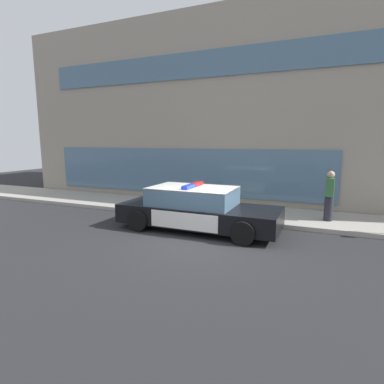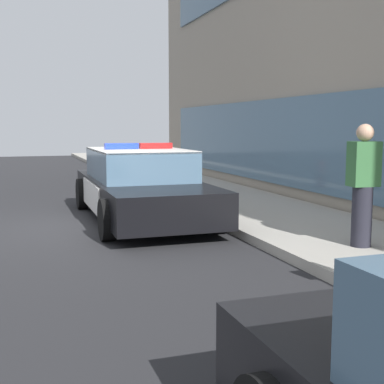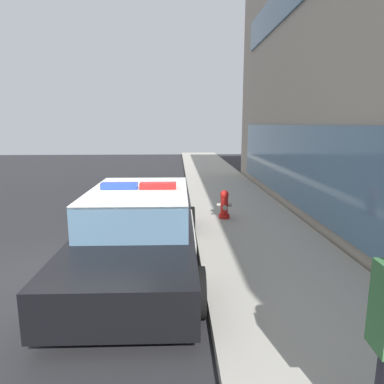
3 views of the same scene
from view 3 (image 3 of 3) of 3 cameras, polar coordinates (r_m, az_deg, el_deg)
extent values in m
plane|color=#262628|center=(6.23, -19.57, -13.52)|extent=(48.00, 48.00, 0.00)
cube|color=#A39E93|center=(6.19, 14.73, -12.63)|extent=(48.00, 2.74, 0.15)
cube|color=slate|center=(9.17, 17.75, 3.81)|extent=(13.68, 0.08, 2.10)
cube|color=black|center=(6.33, -8.66, -7.71)|extent=(5.18, 1.96, 0.60)
cube|color=silver|center=(4.75, -11.06, -12.23)|extent=(1.77, 1.89, 0.05)
cube|color=silver|center=(8.02, -7.22, -2.43)|extent=(1.46, 1.88, 0.05)
cube|color=silver|center=(6.39, 0.14, -7.40)|extent=(2.17, 0.05, 0.51)
cube|color=silver|center=(6.61, -16.96, -7.26)|extent=(2.17, 0.05, 0.51)
cube|color=yellow|center=(6.39, 0.29, -7.40)|extent=(0.22, 0.01, 0.26)
cube|color=slate|center=(6.38, -8.60, -2.25)|extent=(2.70, 1.74, 0.60)
cube|color=silver|center=(6.32, -8.68, 0.31)|extent=(2.70, 1.74, 0.04)
cube|color=red|center=(6.27, -5.58, 1.05)|extent=(0.21, 0.65, 0.11)
cube|color=blue|center=(6.35, -11.77, 0.99)|extent=(0.21, 0.65, 0.11)
cylinder|color=black|center=(4.79, 0.80, -16.12)|extent=(0.68, 0.23, 0.68)
cylinder|color=black|center=(5.07, -22.11, -15.32)|extent=(0.68, 0.23, 0.68)
cylinder|color=black|center=(7.97, -0.36, -4.85)|extent=(0.68, 0.23, 0.68)
cylinder|color=black|center=(8.14, -13.95, -4.83)|extent=(0.68, 0.23, 0.68)
cylinder|color=red|center=(9.00, 5.27, -3.95)|extent=(0.28, 0.28, 0.10)
cylinder|color=red|center=(8.93, 5.30, -2.25)|extent=(0.19, 0.19, 0.45)
sphere|color=red|center=(8.87, 5.34, -0.42)|extent=(0.22, 0.22, 0.22)
cylinder|color=gray|center=(8.85, 5.35, 0.07)|extent=(0.06, 0.06, 0.05)
cylinder|color=gray|center=(8.91, 4.38, -2.12)|extent=(0.09, 0.10, 0.09)
cylinder|color=gray|center=(8.95, 6.23, -2.09)|extent=(0.09, 0.10, 0.09)
cylinder|color=gray|center=(8.79, 5.43, -2.58)|extent=(0.10, 0.12, 0.12)
camera|label=1|loc=(9.98, -79.06, 4.02)|focal=28.66mm
camera|label=2|loc=(5.05, -143.54, -16.97)|focal=48.93mm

